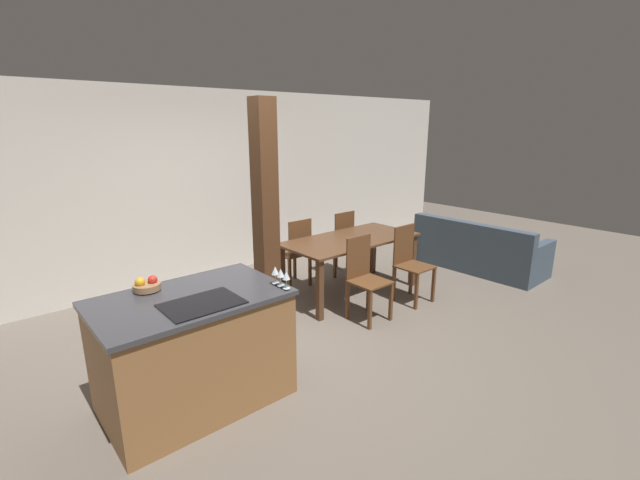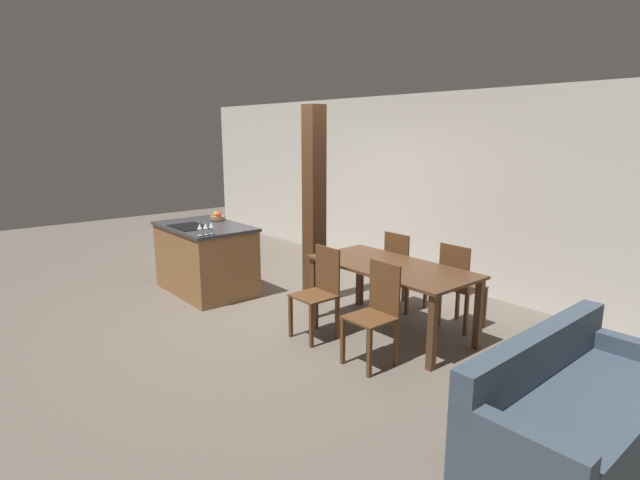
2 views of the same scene
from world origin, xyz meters
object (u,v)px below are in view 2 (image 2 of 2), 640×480
(wine_glass_near, at_px, (200,227))
(dining_table, at_px, (391,274))
(wine_glass_far, at_px, (211,225))
(dining_chair_near_right, at_px, (376,312))
(dining_chair_near_left, at_px, (319,291))
(kitchen_island, at_px, (206,258))
(dining_chair_far_left, at_px, (402,269))
(timber_post, at_px, (314,207))
(dining_chair_far_right, at_px, (459,285))
(couch, at_px, (574,414))
(fruit_bowl, at_px, (217,217))
(wine_glass_middle, at_px, (205,226))

(wine_glass_near, bearing_deg, dining_table, 32.60)
(wine_glass_far, xyz_separation_m, dining_chair_near_right, (2.37, 0.43, -0.54))
(dining_table, xyz_separation_m, dining_chair_near_left, (-0.41, -0.66, -0.15))
(kitchen_island, height_order, dining_table, kitchen_island)
(dining_chair_far_left, xyz_separation_m, timber_post, (-0.90, -0.66, 0.73))
(dining_chair_far_left, relative_size, dining_chair_far_right, 1.00)
(couch, bearing_deg, wine_glass_far, 95.79)
(dining_chair_near_left, height_order, dining_chair_far_left, same)
(fruit_bowl, bearing_deg, dining_chair_near_left, -2.73)
(wine_glass_near, distance_m, dining_chair_near_left, 1.73)
(wine_glass_far, distance_m, dining_chair_near_left, 1.69)
(kitchen_island, relative_size, timber_post, 0.58)
(fruit_bowl, distance_m, dining_chair_near_right, 3.26)
(fruit_bowl, distance_m, wine_glass_middle, 1.06)
(dining_chair_far_right, bearing_deg, couch, 145.48)
(kitchen_island, distance_m, dining_chair_near_left, 2.20)
(dining_table, bearing_deg, dining_chair_near_right, -57.99)
(dining_table, relative_size, dining_chair_far_right, 1.89)
(timber_post, bearing_deg, dining_chair_near_right, -21.04)
(kitchen_island, distance_m, wine_glass_near, 0.95)
(wine_glass_far, height_order, dining_chair_far_left, wine_glass_far)
(dining_chair_near_left, xyz_separation_m, timber_post, (-0.90, 0.66, 0.73))
(dining_chair_far_left, xyz_separation_m, dining_chair_far_right, (0.83, 0.00, 0.00))
(wine_glass_middle, height_order, dining_chair_near_left, wine_glass_middle)
(couch, bearing_deg, timber_post, 79.42)
(wine_glass_near, distance_m, couch, 4.31)
(wine_glass_middle, xyz_separation_m, dining_chair_far_right, (2.37, 1.84, -0.54))
(wine_glass_middle, xyz_separation_m, couch, (4.18, 0.59, -0.77))
(dining_chair_near_left, relative_size, timber_post, 0.39)
(kitchen_island, height_order, dining_chair_near_right, dining_chair_near_right)
(timber_post, bearing_deg, dining_chair_near_left, -36.48)
(kitchen_island, xyz_separation_m, dining_table, (2.60, 0.87, 0.19))
(fruit_bowl, bearing_deg, kitchen_island, -56.32)
(dining_chair_near_left, bearing_deg, wine_glass_near, -159.14)
(wine_glass_middle, bearing_deg, fruit_bowl, 143.96)
(wine_glass_near, height_order, dining_chair_near_right, wine_glass_near)
(dining_table, relative_size, dining_chair_near_left, 1.89)
(kitchen_island, distance_m, couch, 4.84)
(fruit_bowl, relative_size, dining_chair_near_right, 0.22)
(kitchen_island, relative_size, dining_chair_far_right, 1.48)
(wine_glass_near, relative_size, dining_chair_far_left, 0.15)
(wine_glass_near, distance_m, dining_chair_near_right, 2.50)
(fruit_bowl, xyz_separation_m, dining_chair_far_right, (3.23, 1.21, -0.47))
(kitchen_island, distance_m, wine_glass_far, 0.90)
(dining_chair_near_left, bearing_deg, dining_table, 57.99)
(dining_table, relative_size, dining_chair_far_left, 1.89)
(wine_glass_middle, height_order, wine_glass_far, same)
(fruit_bowl, relative_size, dining_chair_far_right, 0.22)
(dining_table, distance_m, dining_chair_near_left, 0.80)
(dining_chair_far_left, distance_m, timber_post, 1.33)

